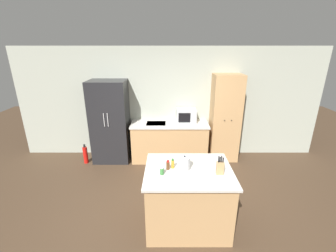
% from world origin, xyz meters
% --- Properties ---
extents(ground_plane, '(14.00, 14.00, 0.00)m').
position_xyz_m(ground_plane, '(0.00, 0.00, 0.00)').
color(ground_plane, '#423021').
extents(wall_back, '(7.20, 0.06, 2.60)m').
position_xyz_m(wall_back, '(0.00, 2.33, 1.30)').
color(wall_back, '#9EA393').
rests_on(wall_back, ground_plane).
extents(refrigerator, '(0.82, 0.66, 1.89)m').
position_xyz_m(refrigerator, '(-1.36, 1.98, 0.95)').
color(refrigerator, black).
rests_on(refrigerator, ground_plane).
extents(back_counter, '(1.78, 0.67, 0.91)m').
position_xyz_m(back_counter, '(0.01, 1.99, 0.46)').
color(back_counter, tan).
rests_on(back_counter, ground_plane).
extents(pantry_cabinet, '(0.64, 0.54, 2.02)m').
position_xyz_m(pantry_cabinet, '(1.29, 2.04, 1.01)').
color(pantry_cabinet, tan).
rests_on(pantry_cabinet, ground_plane).
extents(kitchen_island, '(1.24, 1.00, 0.94)m').
position_xyz_m(kitchen_island, '(0.26, -0.12, 0.47)').
color(kitchen_island, tan).
rests_on(kitchen_island, ground_plane).
extents(microwave, '(0.45, 0.38, 0.31)m').
position_xyz_m(microwave, '(0.39, 2.09, 1.07)').
color(microwave, '#B2B5B7').
rests_on(microwave, back_counter).
extents(knife_block, '(0.10, 0.06, 0.28)m').
position_xyz_m(knife_block, '(0.68, -0.25, 1.04)').
color(knife_block, tan).
rests_on(knife_block, kitchen_island).
extents(spice_bottle_tall_dark, '(0.05, 0.05, 0.14)m').
position_xyz_m(spice_bottle_tall_dark, '(-0.03, -0.12, 1.01)').
color(spice_bottle_tall_dark, '#563319').
rests_on(spice_bottle_tall_dark, kitchen_island).
extents(spice_bottle_short_red, '(0.04, 0.04, 0.14)m').
position_xyz_m(spice_bottle_short_red, '(0.04, -0.08, 1.01)').
color(spice_bottle_short_red, orange).
rests_on(spice_bottle_short_red, kitchen_island).
extents(spice_bottle_amber_oil, '(0.06, 0.06, 0.11)m').
position_xyz_m(spice_bottle_amber_oil, '(-0.11, -0.25, 0.99)').
color(spice_bottle_amber_oil, '#337033').
rests_on(spice_bottle_amber_oil, kitchen_island).
extents(kettle, '(0.16, 0.16, 0.21)m').
position_xyz_m(kettle, '(0.20, -0.12, 1.04)').
color(kettle, '#B2B5B7').
rests_on(kettle, kitchen_island).
extents(fire_extinguisher, '(0.10, 0.10, 0.47)m').
position_xyz_m(fire_extinguisher, '(-1.95, 1.77, 0.21)').
color(fire_extinguisher, red).
rests_on(fire_extinguisher, ground_plane).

